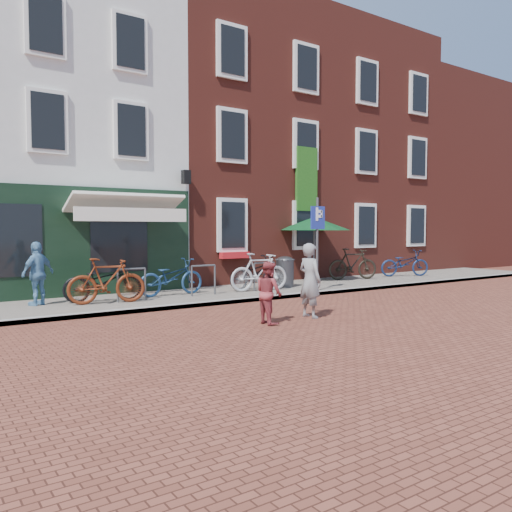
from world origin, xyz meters
TOP-DOWN VIEW (x-y plane):
  - ground at (0.00, 0.00)m, footprint 80.00×80.00m
  - sidewalk at (1.00, 1.50)m, footprint 24.00×3.00m
  - building_stucco at (-5.00, 7.00)m, footprint 8.00×8.00m
  - building_brick_mid at (2.00, 7.00)m, footprint 6.00×8.00m
  - building_brick_right at (8.00, 7.00)m, footprint 6.00×8.00m
  - filler_right at (14.50, 7.00)m, footprint 7.00×8.00m
  - litter_bin at (1.50, 1.52)m, footprint 0.55×0.55m
  - parking_sign at (1.69, 0.24)m, footprint 0.50×0.08m
  - parasol at (3.43, 2.40)m, footprint 2.45×2.45m
  - woman at (-1.01, -2.60)m, footprint 0.43×0.61m
  - boy at (-2.13, -2.67)m, footprint 0.52×0.64m
  - cafe_person at (-5.53, 1.83)m, footprint 0.94×0.76m
  - bicycle_0 at (-4.10, 1.55)m, footprint 1.97×1.00m
  - bicycle_1 at (-4.13, 1.17)m, footprint 1.88×0.81m
  - bicycle_2 at (-2.22, 1.68)m, footprint 1.91×0.78m
  - bicycle_3 at (0.29, 1.15)m, footprint 1.87×0.72m
  - bicycle_4 at (0.47, 1.61)m, footprint 1.93×0.83m
  - bicycle_5 at (4.85, 1.97)m, footprint 1.89×1.09m
  - bicycle_6 at (7.32, 1.74)m, footprint 1.98×1.36m

SIDE VIEW (x-z plane):
  - ground at x=0.00m, z-range 0.00..0.00m
  - sidewalk at x=1.00m, z-range 0.00..0.10m
  - bicycle_0 at x=-4.10m, z-range 0.10..1.09m
  - bicycle_2 at x=-2.22m, z-range 0.10..1.09m
  - bicycle_4 at x=0.47m, z-range 0.10..1.09m
  - bicycle_6 at x=7.32m, z-range 0.10..1.09m
  - litter_bin at x=1.50m, z-range 0.12..1.12m
  - boy at x=-2.13m, z-range 0.00..1.25m
  - bicycle_1 at x=-4.13m, z-range 0.10..1.19m
  - bicycle_3 at x=0.29m, z-range 0.10..1.19m
  - bicycle_5 at x=4.85m, z-range 0.10..1.19m
  - woman at x=-1.01m, z-range 0.00..1.59m
  - cafe_person at x=-5.53m, z-range 0.10..1.59m
  - parking_sign at x=1.69m, z-range 0.48..3.15m
  - parasol at x=3.43m, z-range 1.00..3.28m
  - building_stucco at x=-5.00m, z-range 0.00..9.00m
  - filler_right at x=14.50m, z-range 0.00..9.00m
  - building_brick_mid at x=2.00m, z-range 0.00..10.00m
  - building_brick_right at x=8.00m, z-range 0.00..10.00m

